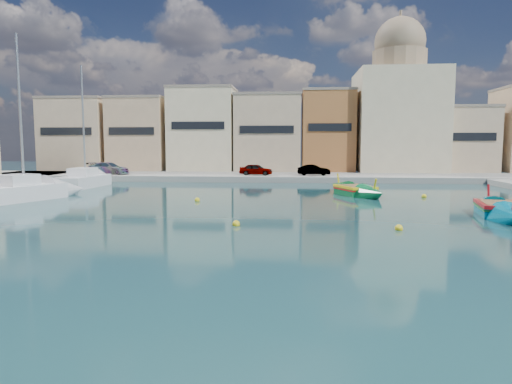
% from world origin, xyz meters
% --- Properties ---
extents(ground, '(160.00, 160.00, 0.00)m').
position_xyz_m(ground, '(0.00, 0.00, 0.00)').
color(ground, '#153441').
rests_on(ground, ground).
extents(north_quay, '(80.00, 8.00, 0.60)m').
position_xyz_m(north_quay, '(0.00, 32.00, 0.30)').
color(north_quay, gray).
rests_on(north_quay, ground).
extents(north_townhouses, '(83.20, 7.87, 10.19)m').
position_xyz_m(north_townhouses, '(6.68, 39.36, 5.00)').
color(north_townhouses, '#C6AC89').
rests_on(north_townhouses, ground).
extents(church_block, '(10.00, 10.00, 19.10)m').
position_xyz_m(church_block, '(10.00, 40.00, 8.41)').
color(church_block, beige).
rests_on(church_block, ground).
extents(parked_cars, '(26.15, 2.41, 1.30)m').
position_xyz_m(parked_cars, '(-13.37, 30.50, 1.22)').
color(parked_cars, '#4C1919').
rests_on(parked_cars, north_quay).
extents(luzzu_cyan_mid, '(3.72, 8.73, 2.51)m').
position_xyz_m(luzzu_cyan_mid, '(8.58, 8.16, 0.26)').
color(luzzu_cyan_mid, '#00779A').
rests_on(luzzu_cyan_mid, ground).
extents(luzzu_green, '(4.78, 8.16, 2.51)m').
position_xyz_m(luzzu_green, '(2.11, 17.71, 0.27)').
color(luzzu_green, '#0A6D36').
rests_on(luzzu_green, ground).
extents(yacht_north, '(2.99, 8.88, 11.68)m').
position_xyz_m(yacht_north, '(-21.35, 23.90, 0.46)').
color(yacht_north, white).
rests_on(yacht_north, ground).
extents(yacht_midnorth, '(5.63, 8.90, 12.15)m').
position_xyz_m(yacht_midnorth, '(-20.61, 13.81, 0.48)').
color(yacht_midnorth, white).
rests_on(yacht_midnorth, ground).
extents(mooring_buoys, '(22.66, 22.07, 0.36)m').
position_xyz_m(mooring_buoys, '(1.88, 5.63, 0.08)').
color(mooring_buoys, yellow).
rests_on(mooring_buoys, ground).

